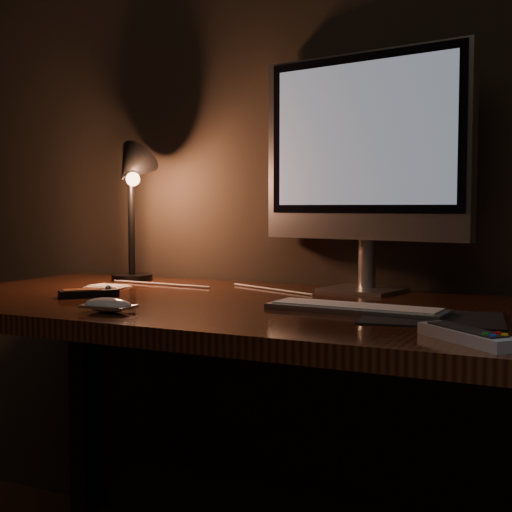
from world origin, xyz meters
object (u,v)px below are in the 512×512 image
at_px(desk_lamp, 131,187).
at_px(tv_remote, 466,335).
at_px(desk, 263,353).
at_px(monitor, 364,151).
at_px(mouse, 108,307).
at_px(media_remote, 89,293).
at_px(keyboard, 356,308).

bearing_deg(desk_lamp, tv_remote, -40.49).
xyz_separation_m(desk, tv_remote, (0.52, -0.34, 0.14)).
xyz_separation_m(monitor, desk_lamp, (-0.65, -0.06, -0.08)).
xyz_separation_m(desk, monitor, (0.17, 0.22, 0.48)).
distance_m(mouse, tv_remote, 0.70).
bearing_deg(desk, tv_remote, -33.54).
bearing_deg(mouse, monitor, 56.33).
relative_size(mouse, media_remote, 0.79).
height_order(monitor, tv_remote, monitor).
distance_m(keyboard, mouse, 0.50).
bearing_deg(media_remote, tv_remote, -61.03).
distance_m(monitor, desk_lamp, 0.66).
bearing_deg(media_remote, desk_lamp, 58.87).
distance_m(media_remote, desk_lamp, 0.42).
xyz_separation_m(keyboard, media_remote, (-0.64, -0.05, 0.00)).
bearing_deg(keyboard, desk, 160.78).
relative_size(mouse, tv_remote, 0.61).
height_order(desk, mouse, mouse).
height_order(keyboard, media_remote, media_remote).
bearing_deg(tv_remote, keyboard, 178.49).
xyz_separation_m(desk, desk_lamp, (-0.49, 0.16, 0.39)).
xyz_separation_m(desk, media_remote, (-0.38, -0.15, 0.14)).
relative_size(keyboard, tv_remote, 2.10).
bearing_deg(monitor, mouse, -110.96).
height_order(desk, media_remote, media_remote).
height_order(mouse, desk_lamp, desk_lamp).
height_order(desk, monitor, monitor).
relative_size(desk, media_remote, 11.85).
bearing_deg(monitor, keyboard, -63.20).
xyz_separation_m(tv_remote, desk_lamp, (-1.00, 0.50, 0.25)).
height_order(keyboard, mouse, mouse).
bearing_deg(monitor, desk, -115.20).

